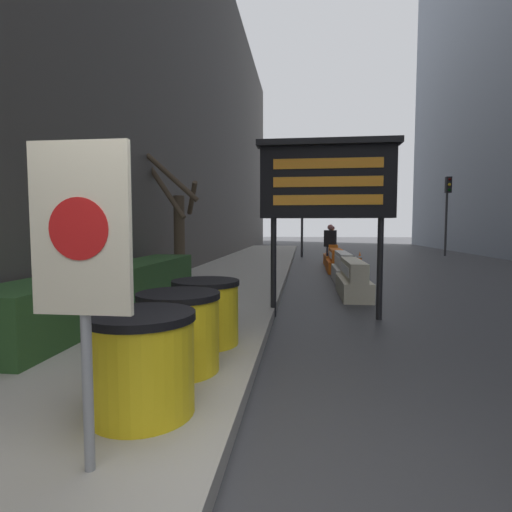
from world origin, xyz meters
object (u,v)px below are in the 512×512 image
message_board (327,182)px  traffic_light_far_side (447,199)px  pedestrian_worker (332,240)px  pedestrian_passerby (330,242)px  traffic_cone_near (360,258)px  barrel_drum_foreground (142,363)px  jersey_barrier_white (343,269)px  warning_sign (82,252)px  traffic_light_near_curb (302,194)px  jersey_barrier_orange_near (331,256)px  barrel_drum_back (206,312)px  barrel_drum_middle (179,331)px  jersey_barrier_orange_far (336,262)px  jersey_barrier_cream (353,280)px

message_board → traffic_light_far_side: 17.13m
pedestrian_worker → pedestrian_passerby: (-0.35, -3.79, 0.03)m
traffic_cone_near → barrel_drum_foreground: bearing=-104.1°
traffic_light_far_side → jersey_barrier_white: bearing=-120.8°
barrel_drum_foreground → pedestrian_worker: pedestrian_worker is taller
warning_sign → traffic_light_near_curb: (1.14, 18.49, 1.80)m
barrel_drum_foreground → jersey_barrier_white: (2.32, 8.75, -0.18)m
jersey_barrier_orange_near → jersey_barrier_white: bearing=-90.0°
barrel_drum_foreground → barrel_drum_back: (0.04, 1.81, 0.00)m
barrel_drum_back → pedestrian_passerby: size_ratio=0.49×
barrel_drum_foreground → barrel_drum_back: size_ratio=1.00×
traffic_light_near_curb → barrel_drum_back: bearing=-93.9°
barrel_drum_middle → warning_sign: bearing=-90.6°
jersey_barrier_white → pedestrian_worker: bearing=88.2°
warning_sign → traffic_light_near_curb: bearing=86.5°
barrel_drum_foreground → jersey_barrier_orange_far: bearing=78.3°
traffic_light_near_curb → pedestrian_passerby: 5.58m
jersey_barrier_orange_far → pedestrian_passerby: size_ratio=1.00×
warning_sign → jersey_barrier_orange_far: warning_sign is taller
jersey_barrier_orange_near → traffic_cone_near: jersey_barrier_orange_near is taller
barrel_drum_foreground → warning_sign: (-0.02, -0.73, 0.88)m
barrel_drum_foreground → jersey_barrier_white: barrel_drum_foreground is taller
jersey_barrier_cream → traffic_light_near_curb: traffic_light_near_curb is taller
barrel_drum_foreground → jersey_barrier_cream: bearing=69.9°
warning_sign → pedestrian_passerby: size_ratio=1.13×
traffic_cone_near → pedestrian_worker: 2.74m
traffic_cone_near → traffic_light_near_curb: size_ratio=0.12×
barrel_drum_back → pedestrian_worker: size_ratio=0.50×
message_board → traffic_cone_near: (1.95, 10.03, -2.04)m
traffic_light_far_side → pedestrian_worker: (-6.22, -3.02, -2.08)m
barrel_drum_foreground → traffic_light_far_side: size_ratio=0.19×
jersey_barrier_orange_near → traffic_light_near_curb: traffic_light_near_curb is taller
traffic_light_near_curb → pedestrian_worker: (1.45, -1.19, -2.28)m
barrel_drum_foreground → traffic_light_far_side: traffic_light_far_side is taller
jersey_barrier_white → traffic_light_near_curb: traffic_light_near_curb is taller
warning_sign → pedestrian_worker: bearing=81.5°
pedestrian_worker → pedestrian_passerby: 3.80m
warning_sign → jersey_barrier_white: 9.83m
pedestrian_worker → traffic_light_far_side: bearing=-54.2°
barrel_drum_back → message_board: message_board is taller
barrel_drum_middle → pedestrian_worker: bearing=80.7°
jersey_barrier_orange_far → pedestrian_passerby: (-0.10, 1.61, 0.63)m
barrel_drum_middle → jersey_barrier_white: (2.33, 7.85, -0.18)m
jersey_barrier_orange_far → jersey_barrier_white: bearing=-90.0°
barrel_drum_middle → traffic_light_near_curb: (1.12, 16.85, 2.68)m
barrel_drum_foreground → traffic_light_far_side: (8.78, 19.59, 2.49)m
traffic_light_far_side → pedestrian_passerby: traffic_light_far_side is taller
barrel_drum_middle → barrel_drum_foreground: bearing=-89.8°
jersey_barrier_orange_near → pedestrian_passerby: size_ratio=1.16×
traffic_cone_near → pedestrian_worker: pedestrian_worker is taller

